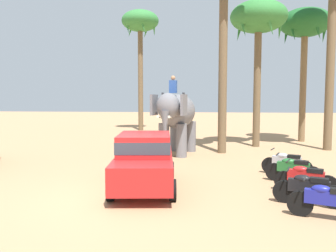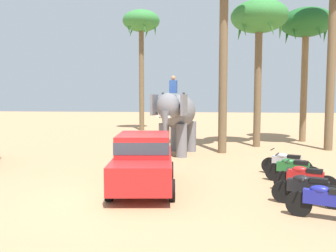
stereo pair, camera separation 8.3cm
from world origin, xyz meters
The scene contains 11 objects.
ground_plane centered at (0.00, 0.00, 0.00)m, with size 120.00×120.00×0.00m, color tan.
car_sedan_foreground centered at (0.46, 0.80, 0.93)m, with size 2.24×4.27×1.70m.
elephant_with_mahout centered at (0.90, 7.27, 1.99)m, with size 2.25×4.00×3.88m.
motorcycle_nearest_camera centered at (5.13, -1.45, 0.46)m, with size 1.72×0.81×0.94m.
motorcycle_second_in_row centered at (5.00, -0.41, 0.46)m, with size 1.74×0.77×0.94m.
motorcycle_mid_row centered at (5.27, 0.78, 0.46)m, with size 1.69×0.86×0.94m.
motorcycle_fourth_in_row centered at (5.23, 2.06, 0.46)m, with size 1.71×0.82×0.94m.
motorcycle_far_in_row centered at (5.28, 3.18, 0.46)m, with size 1.70×0.85×0.94m.
palm_tree_near_hut centered at (8.58, 13.35, 7.36)m, with size 3.20×3.20×8.52m.
palm_tree_left_of_road centered at (-3.35, 19.85, 9.07)m, with size 3.20×3.20×10.40m.
palm_tree_far_back centered at (5.27, 10.59, 7.18)m, with size 3.20×3.20×8.32m.
Camera 2 is at (2.41, -9.34, 2.78)m, focal length 35.99 mm.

